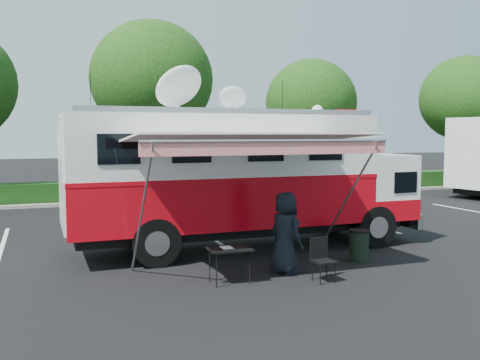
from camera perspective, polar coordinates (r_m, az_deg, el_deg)
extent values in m
plane|color=black|center=(15.28, 0.67, -7.27)|extent=(120.00, 120.00, 0.00)
cube|color=#9E998E|center=(26.82, 0.04, -1.79)|extent=(60.00, 0.35, 0.15)
cube|color=black|center=(27.62, -0.62, -0.71)|extent=(60.00, 1.20, 1.00)
cylinder|color=black|center=(27.46, -9.29, 3.17)|extent=(0.44, 0.44, 4.80)
ellipsoid|color=#14380F|center=(27.58, -9.40, 10.56)|extent=(6.14, 6.14, 5.84)
cylinder|color=black|center=(30.56, 7.51, 2.62)|extent=(0.44, 0.44, 4.00)
ellipsoid|color=#14380F|center=(30.59, 7.57, 8.17)|extent=(5.12, 5.12, 4.86)
cylinder|color=black|center=(37.05, 22.69, 2.99)|extent=(0.44, 0.44, 4.40)
ellipsoid|color=#14380F|center=(37.10, 22.86, 8.02)|extent=(5.63, 5.63, 5.35)
cube|color=silver|center=(17.24, -23.98, -6.28)|extent=(0.12, 5.50, 0.01)
cube|color=silver|center=(17.91, -4.35, -5.45)|extent=(0.12, 5.50, 0.01)
cube|color=silver|center=(20.40, 12.08, -4.26)|extent=(0.12, 5.50, 0.01)
cube|color=silver|center=(24.16, 24.15, -3.16)|extent=(0.12, 5.50, 0.01)
cube|color=black|center=(15.17, 0.67, -5.06)|extent=(9.37, 1.52, 0.33)
cylinder|color=black|center=(15.76, 14.23, -4.83)|extent=(1.20, 0.35, 1.20)
cylinder|color=black|center=(17.75, 9.79, -3.66)|extent=(1.20, 0.35, 1.20)
cylinder|color=black|center=(13.24, -8.95, -6.60)|extent=(1.20, 0.35, 1.20)
cylinder|color=black|center=(15.55, -10.77, -4.89)|extent=(1.20, 0.35, 1.20)
cube|color=silver|center=(17.56, 15.94, -3.69)|extent=(0.22, 2.72, 0.44)
cube|color=silver|center=(16.96, 13.80, -0.42)|extent=(1.52, 2.72, 1.85)
cube|color=#B60711|center=(17.04, 13.76, -2.61)|extent=(1.55, 2.74, 0.60)
cube|color=black|center=(17.35, 15.75, 0.74)|extent=(0.13, 2.42, 0.76)
cube|color=#B60711|center=(14.79, -2.08, -2.12)|extent=(8.28, 2.72, 1.31)
cube|color=#B60711|center=(14.72, -2.09, 0.41)|extent=(8.30, 2.74, 0.11)
cube|color=silver|center=(14.68, -2.10, 3.59)|extent=(8.28, 2.72, 1.52)
cube|color=silver|center=(14.68, -2.11, 6.73)|extent=(8.28, 2.72, 0.09)
cube|color=#CC0505|center=(16.25, 10.46, 7.02)|extent=(0.60, 1.03, 0.17)
sphere|color=silver|center=(17.14, 8.25, 7.31)|extent=(0.37, 0.37, 0.37)
ellipsoid|color=silver|center=(14.23, -6.55, 9.88)|extent=(1.31, 1.31, 0.39)
ellipsoid|color=silver|center=(15.06, -0.79, 8.81)|extent=(0.76, 0.76, 0.22)
cylinder|color=black|center=(14.43, -15.65, 8.79)|extent=(0.02, 0.02, 1.09)
cylinder|color=black|center=(14.69, -8.79, 8.84)|extent=(0.02, 0.02, 1.09)
cylinder|color=black|center=(15.88, 4.55, 8.59)|extent=(0.02, 0.02, 1.09)
cube|color=white|center=(12.09, 0.98, 4.58)|extent=(5.45, 2.61, 0.22)
cube|color=red|center=(10.91, 3.48, 3.49)|extent=(5.45, 0.04, 0.30)
cylinder|color=#B2B2B7|center=(10.89, 3.53, 4.18)|extent=(5.45, 0.07, 0.07)
cylinder|color=#B2B2B7|center=(11.46, -10.48, -3.58)|extent=(0.05, 2.80, 3.14)
cylinder|color=#B2B2B7|center=(13.25, 11.08, -2.43)|extent=(0.05, 2.80, 3.14)
imported|color=black|center=(12.67, 4.85, -9.87)|extent=(0.89, 1.08, 1.91)
cube|color=black|center=(11.64, -1.12, -7.36)|extent=(0.96, 0.70, 0.04)
cylinder|color=black|center=(11.40, -2.53, -9.59)|extent=(0.02, 0.02, 0.76)
cylinder|color=black|center=(11.83, -3.25, -9.04)|extent=(0.02, 0.02, 0.76)
cylinder|color=black|center=(11.65, 1.05, -9.27)|extent=(0.02, 0.02, 0.76)
cylinder|color=black|center=(12.07, 0.21, -8.75)|extent=(0.02, 0.02, 0.76)
cube|color=silver|center=(11.67, -1.44, -7.21)|extent=(0.24, 0.32, 0.01)
cube|color=black|center=(11.95, 8.93, -8.58)|extent=(0.49, 0.49, 0.04)
cube|color=black|center=(12.09, 8.41, -7.20)|extent=(0.45, 0.08, 0.50)
cylinder|color=black|center=(11.77, 8.58, -9.93)|extent=(0.02, 0.02, 0.45)
cylinder|color=black|center=(12.08, 7.73, -9.53)|extent=(0.02, 0.02, 0.45)
cylinder|color=black|center=(11.95, 10.12, -9.73)|extent=(0.02, 0.02, 0.45)
cylinder|color=black|center=(12.25, 9.24, -9.34)|extent=(0.02, 0.02, 0.45)
cylinder|color=black|center=(14.06, 12.58, -6.90)|extent=(0.49, 0.49, 0.75)
cylinder|color=black|center=(13.99, 12.61, -5.31)|extent=(0.53, 0.53, 0.04)
cylinder|color=black|center=(31.18, 22.71, -0.36)|extent=(1.09, 0.33, 1.09)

